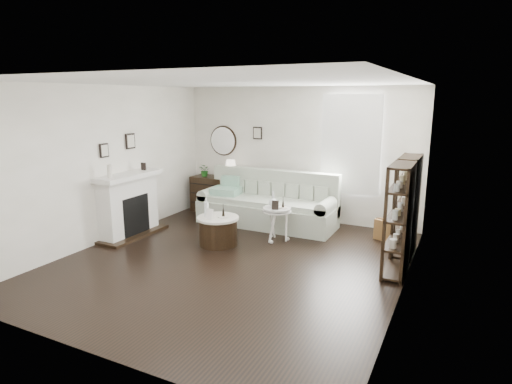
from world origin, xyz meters
The scene contains 18 objects.
room centered at (0.73, 2.70, 1.60)m, with size 5.50×5.50×5.50m.
fireplace centered at (-2.32, 0.30, 0.54)m, with size 0.50×1.40×1.84m.
shelf_unit_far centered at (2.33, 1.55, 0.80)m, with size 0.30×0.80×1.60m.
shelf_unit_near centered at (2.33, 0.65, 0.80)m, with size 0.30×0.80×1.60m.
sofa centered at (-0.35, 2.08, 0.35)m, with size 2.73×0.94×1.06m.
quilt centered at (-1.24, 1.95, 0.62)m, with size 0.55×0.45×0.14m, color #268C71.
suitcase centered at (2.02, 2.07, 0.18)m, with size 0.55×0.18×0.37m, color brown.
dresser centered at (-1.76, 2.47, 0.39)m, with size 1.16×0.50×0.77m.
table_lamp centered at (-1.42, 2.47, 0.98)m, with size 0.26×0.26×0.41m, color silver, non-canonical shape.
potted_plant centered at (-2.05, 2.42, 0.91)m, with size 0.25×0.22×0.28m, color #1B5718.
drum_table centered at (-0.60, 0.57, 0.25)m, with size 0.71×0.71×0.50m.
pedestal_table centered at (0.22, 1.21, 0.55)m, with size 0.50×0.50×0.61m.
eiffel_drum centered at (-0.52, 0.62, 0.60)m, with size 0.12×0.12×0.20m, color black, non-canonical shape.
bottle_drum centered at (-0.78, 0.50, 0.66)m, with size 0.08×0.08×0.33m, color silver.
card_frame_drum centered at (-0.65, 0.40, 0.58)m, with size 0.13×0.01×0.18m, color white.
eiffel_ped centered at (0.32, 1.24, 0.69)m, with size 0.10×0.10×0.18m, color black, non-canonical shape.
flask_ped centered at (0.13, 1.23, 0.75)m, with size 0.15×0.15×0.29m, color silver, non-canonical shape.
card_frame_ped centered at (0.24, 1.08, 0.68)m, with size 0.12×0.01×0.16m, color black.
Camera 1 is at (3.09, -5.43, 2.49)m, focal length 30.00 mm.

